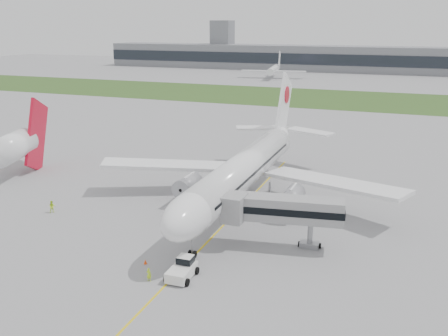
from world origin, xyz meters
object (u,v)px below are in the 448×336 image
at_px(jet_bridge, 280,209).
at_px(neighbor_aircraft, 16,145).
at_px(pushback_tug, 183,269).
at_px(airliner, 246,167).
at_px(ground_crew_near, 149,274).

xyz_separation_m(jet_bridge, neighbor_aircraft, (-51.35, 12.58, 0.70)).
relative_size(pushback_tug, jet_bridge, 0.29).
xyz_separation_m(airliner, neighbor_aircraft, (-42.63, -0.88, -0.05)).
distance_m(airliner, neighbor_aircraft, 42.64).
relative_size(airliner, ground_crew_near, 35.15).
height_order(jet_bridge, ground_crew_near, jet_bridge).
bearing_deg(jet_bridge, ground_crew_near, -138.49).
relative_size(airliner, jet_bridge, 3.78).
distance_m(jet_bridge, neighbor_aircraft, 52.87).
bearing_deg(ground_crew_near, neighbor_aircraft, -33.98).
height_order(jet_bridge, neighbor_aircraft, neighbor_aircraft).
distance_m(ground_crew_near, neighbor_aircraft, 48.25).
bearing_deg(jet_bridge, pushback_tug, -134.49).
relative_size(pushback_tug, neighbor_aircraft, 0.23).
relative_size(airliner, pushback_tug, 13.12).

